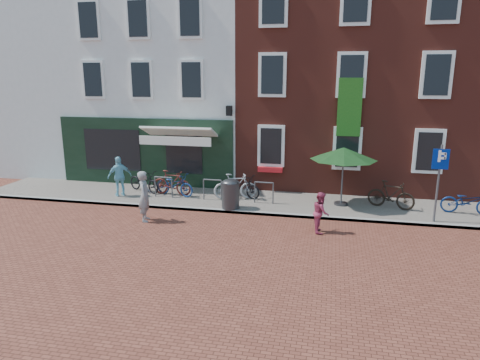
% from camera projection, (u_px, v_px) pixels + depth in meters
% --- Properties ---
extents(ground, '(80.00, 80.00, 0.00)m').
position_uv_depth(ground, '(244.00, 214.00, 15.37)').
color(ground, brown).
extents(sidewalk, '(24.00, 3.00, 0.10)m').
position_uv_depth(sidewalk, '(278.00, 203.00, 16.58)').
color(sidewalk, slate).
rests_on(sidewalk, ground).
extents(building_stucco, '(8.00, 8.00, 9.00)m').
position_uv_depth(building_stucco, '(175.00, 81.00, 21.96)').
color(building_stucco, silver).
rests_on(building_stucco, ground).
extents(building_brick_mid, '(6.00, 8.00, 10.00)m').
position_uv_depth(building_brick_mid, '(316.00, 70.00, 20.42)').
color(building_brick_mid, maroon).
rests_on(building_brick_mid, ground).
extents(building_brick_right, '(6.00, 8.00, 10.00)m').
position_uv_depth(building_brick_right, '(453.00, 70.00, 19.20)').
color(building_brick_right, maroon).
rests_on(building_brick_right, ground).
extents(filler_left, '(7.00, 8.00, 9.00)m').
position_uv_depth(filler_left, '(44.00, 80.00, 23.48)').
color(filler_left, silver).
rests_on(filler_left, ground).
extents(litter_bin, '(0.63, 0.63, 1.16)m').
position_uv_depth(litter_bin, '(230.00, 192.00, 15.60)').
color(litter_bin, '#363638').
rests_on(litter_bin, sidewalk).
extents(parking_sign, '(0.50, 0.08, 2.57)m').
position_uv_depth(parking_sign, '(439.00, 171.00, 13.94)').
color(parking_sign, '#4C4C4F').
rests_on(parking_sign, sidewalk).
extents(parasol, '(2.42, 2.42, 2.26)m').
position_uv_depth(parasol, '(344.00, 151.00, 15.70)').
color(parasol, '#4C4C4F').
rests_on(parasol, sidewalk).
extents(woman, '(0.57, 0.72, 1.72)m').
position_uv_depth(woman, '(145.00, 196.00, 14.53)').
color(woman, gray).
rests_on(woman, ground).
extents(boy, '(0.56, 0.68, 1.29)m').
position_uv_depth(boy, '(321.00, 212.00, 13.53)').
color(boy, '#962F4B').
rests_on(boy, ground).
extents(cafe_person, '(0.96, 0.90, 1.59)m').
position_uv_depth(cafe_person, '(120.00, 176.00, 17.18)').
color(cafe_person, '#7ABFD1').
rests_on(cafe_person, sidewalk).
extents(bicycle_0, '(1.81, 1.29, 0.90)m').
position_uv_depth(bicycle_0, '(144.00, 181.00, 17.86)').
color(bicycle_0, black).
rests_on(bicycle_0, sidewalk).
extents(bicycle_1, '(1.71, 0.66, 1.00)m').
position_uv_depth(bicycle_1, '(172.00, 183.00, 17.37)').
color(bicycle_1, '#591E19').
rests_on(bicycle_1, sidewalk).
extents(bicycle_2, '(1.82, 1.04, 0.90)m').
position_uv_depth(bicycle_2, '(175.00, 184.00, 17.31)').
color(bicycle_2, navy).
rests_on(bicycle_2, sidewalk).
extents(bicycle_3, '(1.74, 0.93, 1.00)m').
position_uv_depth(bicycle_3, '(235.00, 186.00, 16.83)').
color(bicycle_3, '#ACACAF').
rests_on(bicycle_3, sidewalk).
extents(bicycle_4, '(1.82, 1.13, 0.90)m').
position_uv_depth(bicycle_4, '(240.00, 186.00, 17.06)').
color(bicycle_4, black).
rests_on(bicycle_4, sidewalk).
extents(bicycle_5, '(1.73, 1.00, 1.00)m').
position_uv_depth(bicycle_5, '(391.00, 195.00, 15.66)').
color(bicycle_5, black).
rests_on(bicycle_5, sidewalk).
extents(bicycle_6, '(1.78, 0.81, 0.90)m').
position_uv_depth(bicycle_6, '(468.00, 201.00, 15.01)').
color(bicycle_6, '#0B214F').
rests_on(bicycle_6, sidewalk).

